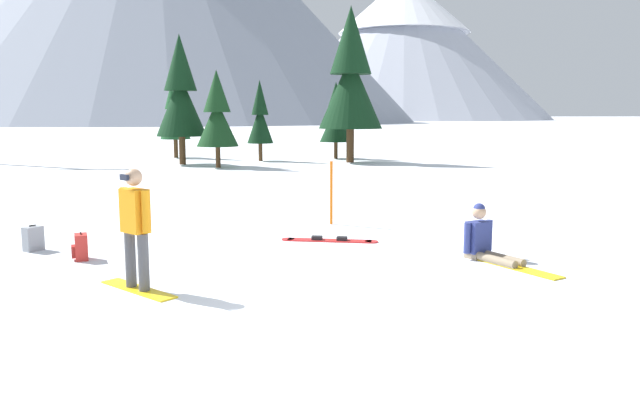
% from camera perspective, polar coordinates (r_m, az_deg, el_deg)
% --- Properties ---
extents(ground_plane, '(800.00, 800.00, 0.00)m').
position_cam_1_polar(ground_plane, '(8.21, 0.56, -9.50)').
color(ground_plane, white).
extents(snowboarder_foreground, '(1.24, 1.24, 1.71)m').
position_cam_1_polar(snowboarder_foreground, '(9.00, -16.47, -2.35)').
color(snowboarder_foreground, yellow).
rests_on(snowboarder_foreground, ground_plane).
extents(snowboarder_midground, '(1.18, 1.74, 0.95)m').
position_cam_1_polar(snowboarder_midground, '(10.88, 14.90, -3.65)').
color(snowboarder_midground, gray).
rests_on(snowboarder_midground, ground_plane).
extents(loose_snowboard_near_right, '(1.89, 0.64, 0.09)m').
position_cam_1_polar(loose_snowboard_near_right, '(12.11, 0.87, -3.66)').
color(loose_snowboard_near_right, red).
rests_on(loose_snowboard_near_right, ground_plane).
extents(backpack_grey, '(0.37, 0.38, 0.47)m').
position_cam_1_polar(backpack_grey, '(12.38, -24.71, -3.24)').
color(backpack_grey, gray).
rests_on(backpack_grey, ground_plane).
extents(backpack_red, '(0.33, 0.37, 0.47)m').
position_cam_1_polar(backpack_red, '(11.30, -20.99, -4.05)').
color(backpack_red, red).
rests_on(backpack_red, ground_plane).
extents(trail_marker_pole, '(0.06, 0.06, 1.41)m').
position_cam_1_polar(trail_marker_pole, '(13.84, 1.04, 0.65)').
color(trail_marker_pole, orange).
rests_on(trail_marker_pole, ground_plane).
extents(pine_tree_broad, '(1.88, 1.88, 4.38)m').
position_cam_1_polar(pine_tree_broad, '(28.63, -9.36, 7.70)').
color(pine_tree_broad, '#472D19').
rests_on(pine_tree_broad, ground_plane).
extents(pine_tree_young, '(2.38, 2.38, 6.16)m').
position_cam_1_polar(pine_tree_young, '(30.77, -12.59, 9.43)').
color(pine_tree_young, '#472D19').
rests_on(pine_tree_young, ground_plane).
extents(pine_tree_tall, '(1.64, 1.64, 4.67)m').
position_cam_1_polar(pine_tree_tall, '(35.45, -13.11, 7.88)').
color(pine_tree_tall, '#472D19').
rests_on(pine_tree_tall, ground_plane).
extents(pine_tree_twin, '(3.16, 3.16, 7.65)m').
position_cam_1_polar(pine_tree_twin, '(31.39, 2.81, 11.06)').
color(pine_tree_twin, '#472D19').
rests_on(pine_tree_twin, ground_plane).
extents(pine_tree_leaning, '(1.75, 1.75, 4.12)m').
position_cam_1_polar(pine_tree_leaning, '(33.96, 1.46, 7.59)').
color(pine_tree_leaning, '#472D19').
rests_on(pine_tree_leaning, ground_plane).
extents(pine_tree_slender, '(1.34, 1.34, 4.14)m').
position_cam_1_polar(pine_tree_slender, '(32.39, -5.49, 7.54)').
color(pine_tree_slender, '#472D19').
rests_on(pine_tree_slender, ground_plane).
extents(peak_east_ridge, '(106.58, 106.58, 51.99)m').
position_cam_1_polar(peak_east_ridge, '(238.16, 7.62, 13.84)').
color(peak_east_ridge, '#B2B7C6').
rests_on(peak_east_ridge, ground_plane).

